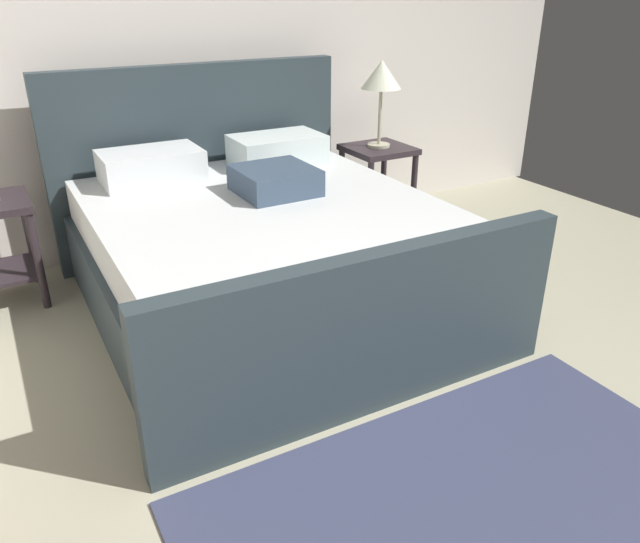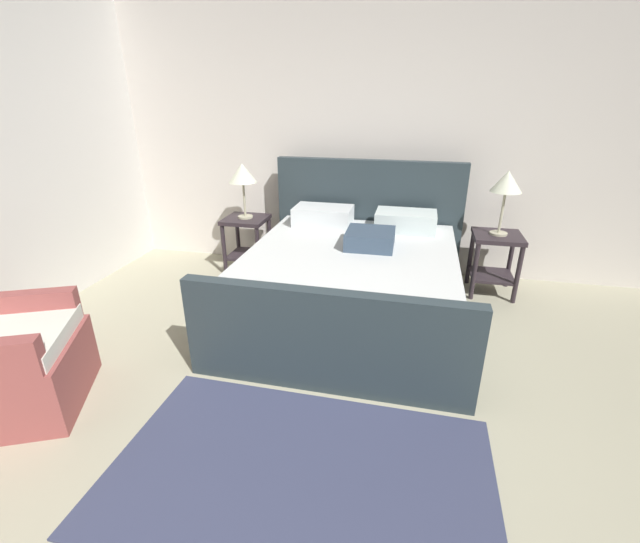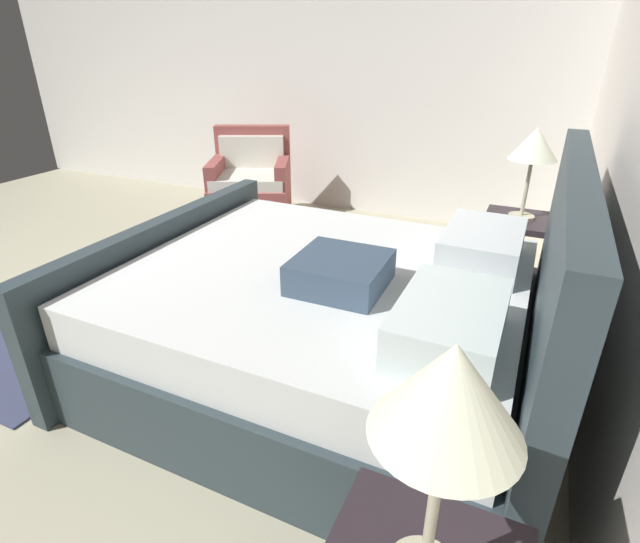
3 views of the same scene
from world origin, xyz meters
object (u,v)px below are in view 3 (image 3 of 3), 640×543
(table_lamp_left, at_px, (534,146))
(armchair, at_px, (252,189))
(table_lamp_right, at_px, (449,400))
(nightstand_left, at_px, (515,246))
(bed, at_px, (334,319))

(table_lamp_left, bearing_deg, armchair, -104.23)
(table_lamp_right, relative_size, armchair, 0.62)
(nightstand_left, xyz_separation_m, armchair, (-0.62, -2.43, -0.06))
(armchair, bearing_deg, bed, 41.31)
(table_lamp_left, height_order, armchair, table_lamp_left)
(nightstand_left, distance_m, armchair, 2.50)
(bed, distance_m, table_lamp_left, 1.64)
(bed, distance_m, table_lamp_right, 1.64)
(nightstand_left, height_order, armchair, armchair)
(bed, bearing_deg, table_lamp_right, 30.32)
(bed, xyz_separation_m, nightstand_left, (-1.27, 0.77, 0.05))
(bed, relative_size, table_lamp_left, 3.77)
(table_lamp_left, distance_m, armchair, 2.60)
(table_lamp_right, relative_size, table_lamp_left, 1.04)
(bed, distance_m, nightstand_left, 1.49)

